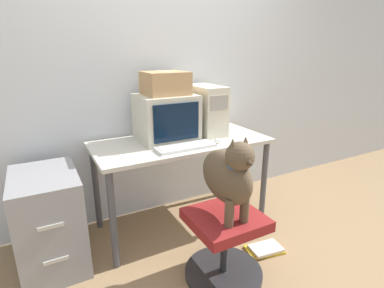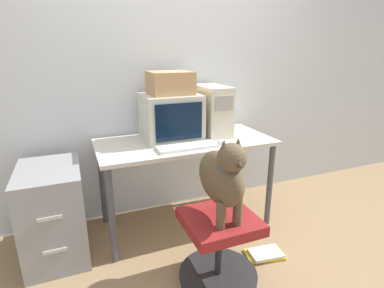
% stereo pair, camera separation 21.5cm
% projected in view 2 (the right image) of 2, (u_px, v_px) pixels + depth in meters
% --- Properties ---
extents(ground_plane, '(12.00, 12.00, 0.00)m').
position_uv_depth(ground_plane, '(201.00, 243.00, 2.40)').
color(ground_plane, '#937551').
extents(wall_back, '(8.00, 0.05, 2.60)m').
position_uv_depth(wall_back, '(169.00, 71.00, 2.66)').
color(wall_back, silver).
rests_on(wall_back, ground_plane).
extents(desk, '(1.43, 0.67, 0.77)m').
position_uv_depth(desk, '(185.00, 151.00, 2.49)').
color(desk, beige).
rests_on(desk, ground_plane).
extents(crt_monitor, '(0.46, 0.40, 0.37)m').
position_uv_depth(crt_monitor, '(171.00, 117.00, 2.46)').
color(crt_monitor, beige).
rests_on(crt_monitor, desk).
extents(pc_tower, '(0.22, 0.43, 0.42)m').
position_uv_depth(pc_tower, '(212.00, 110.00, 2.60)').
color(pc_tower, beige).
rests_on(pc_tower, desk).
extents(keyboard, '(0.46, 0.15, 0.03)m').
position_uv_depth(keyboard, '(187.00, 147.00, 2.26)').
color(keyboard, silver).
rests_on(keyboard, desk).
extents(computer_mouse, '(0.06, 0.04, 0.04)m').
position_uv_depth(computer_mouse, '(221.00, 142.00, 2.36)').
color(computer_mouse, silver).
rests_on(computer_mouse, desk).
extents(office_chair, '(0.53, 0.53, 0.47)m').
position_uv_depth(office_chair, '(219.00, 246.00, 1.97)').
color(office_chair, '#262628').
rests_on(office_chair, ground_plane).
extents(dog, '(0.20, 0.47, 0.55)m').
position_uv_depth(dog, '(222.00, 176.00, 1.80)').
color(dog, brown).
rests_on(dog, office_chair).
extents(filing_cabinet, '(0.42, 0.61, 0.69)m').
position_uv_depth(filing_cabinet, '(54.00, 213.00, 2.18)').
color(filing_cabinet, gray).
rests_on(filing_cabinet, ground_plane).
extents(cardboard_box, '(0.33, 0.30, 0.18)m').
position_uv_depth(cardboard_box, '(170.00, 83.00, 2.38)').
color(cardboard_box, tan).
rests_on(cardboard_box, crt_monitor).
extents(book_stack_floor, '(0.31, 0.22, 0.04)m').
position_uv_depth(book_stack_floor, '(265.00, 254.00, 2.25)').
color(book_stack_floor, gold).
rests_on(book_stack_floor, ground_plane).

